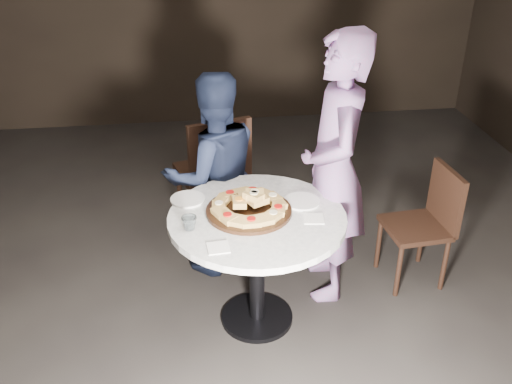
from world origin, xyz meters
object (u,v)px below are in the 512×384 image
focaccia_pile (249,204)px  chair_far (215,169)px  chair_right (428,218)px  diner_navy (214,176)px  water_glass (189,223)px  serving_board (249,211)px  diner_teal (334,171)px  table (257,236)px

focaccia_pile → chair_far: 1.04m
chair_far → chair_right: (1.41, -0.73, -0.10)m
diner_navy → water_glass: bearing=62.3°
water_glass → chair_far: size_ratio=0.08×
serving_board → diner_teal: size_ratio=0.28×
focaccia_pile → chair_far: bearing=98.3°
focaccia_pile → diner_navy: bearing=105.9°
focaccia_pile → diner_navy: (-0.17, 0.61, -0.11)m
diner_teal → chair_right: bearing=95.5°
table → focaccia_pile: 0.21m
chair_right → focaccia_pile: bearing=-83.0°
serving_board → water_glass: water_glass is taller
serving_board → table: bearing=-42.3°
table → diner_navy: bearing=108.2°
table → diner_navy: size_ratio=0.91×
serving_board → chair_right: (1.27, 0.27, -0.31)m
diner_navy → diner_teal: bearing=140.6°
table → diner_navy: diner_navy is taller
table → diner_teal: (0.53, 0.30, 0.26)m
chair_far → diner_teal: size_ratio=0.57×
serving_board → focaccia_pile: size_ratio=1.11×
chair_far → serving_board: bearing=82.0°
water_glass → diner_teal: (0.93, 0.40, 0.07)m
table → chair_far: size_ratio=1.30×
table → diner_teal: bearing=29.4°
diner_navy → table: bearing=94.1°
diner_navy → diner_teal: (0.75, -0.35, 0.17)m
focaccia_pile → water_glass: 0.38m
table → serving_board: size_ratio=2.61×
diner_teal → serving_board: bearing=-60.8°
chair_far → diner_navy: diner_navy is taller
water_glass → chair_right: 1.70m
water_glass → chair_far: 1.19m
table → serving_board: serving_board is taller
table → water_glass: 0.45m
table → focaccia_pile: focaccia_pile is taller
chair_far → chair_right: bearing=136.4°
serving_board → focaccia_pile: focaccia_pile is taller
focaccia_pile → water_glass: bearing=-158.4°
water_glass → chair_right: water_glass is taller
water_glass → diner_navy: diner_navy is taller
serving_board → focaccia_pile: 0.04m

